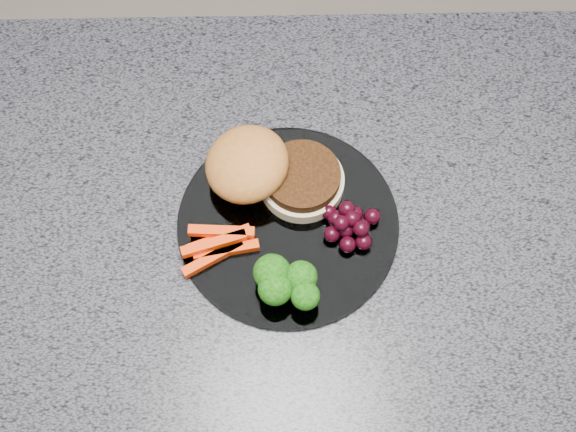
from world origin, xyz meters
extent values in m
plane|color=gray|center=(0.00, 0.00, 0.00)|extent=(4.00, 4.00, 0.00)
cube|color=#50351B|center=(0.00, 0.00, 0.43)|extent=(1.20, 0.60, 0.86)
cube|color=#474851|center=(0.00, 0.00, 0.88)|extent=(1.20, 0.60, 0.04)
cylinder|color=white|center=(-0.04, -0.01, 0.90)|extent=(0.26, 0.26, 0.01)
cylinder|color=beige|center=(-0.02, 0.04, 0.91)|extent=(0.11, 0.11, 0.02)
cylinder|color=#3A210B|center=(-0.02, 0.04, 0.93)|extent=(0.10, 0.10, 0.01)
ellipsoid|color=#A26328|center=(-0.09, 0.05, 0.93)|extent=(0.11, 0.11, 0.05)
cube|color=#EF3703|center=(-0.12, -0.03, 0.91)|extent=(0.08, 0.04, 0.01)
cube|color=#EF3703|center=(-0.11, -0.04, 0.91)|extent=(0.08, 0.02, 0.01)
cube|color=#EF3703|center=(-0.13, -0.05, 0.91)|extent=(0.07, 0.05, 0.01)
cube|color=#EF3703|center=(-0.12, -0.02, 0.92)|extent=(0.08, 0.02, 0.01)
cube|color=#EF3703|center=(-0.13, -0.04, 0.92)|extent=(0.08, 0.03, 0.01)
cylinder|color=#5B812F|center=(-0.06, -0.08, 0.91)|extent=(0.01, 0.01, 0.02)
ellipsoid|color=#103E08|center=(-0.06, -0.08, 0.94)|extent=(0.04, 0.04, 0.04)
cylinder|color=#5B812F|center=(-0.03, -0.09, 0.91)|extent=(0.01, 0.01, 0.02)
ellipsoid|color=#103E08|center=(-0.03, -0.09, 0.94)|extent=(0.04, 0.04, 0.03)
cylinder|color=#5B812F|center=(-0.06, -0.10, 0.91)|extent=(0.01, 0.01, 0.02)
ellipsoid|color=#103E08|center=(-0.06, -0.10, 0.94)|extent=(0.04, 0.04, 0.03)
cylinder|color=#5B812F|center=(-0.02, -0.11, 0.91)|extent=(0.01, 0.01, 0.02)
ellipsoid|color=#103E08|center=(-0.02, -0.11, 0.93)|extent=(0.03, 0.03, 0.03)
sphere|color=black|center=(0.03, -0.02, 0.92)|extent=(0.02, 0.02, 0.02)
sphere|color=black|center=(0.04, -0.02, 0.92)|extent=(0.02, 0.02, 0.02)
sphere|color=black|center=(0.04, 0.00, 0.92)|extent=(0.02, 0.02, 0.02)
sphere|color=black|center=(0.02, -0.01, 0.92)|extent=(0.02, 0.02, 0.02)
sphere|color=black|center=(0.01, -0.03, 0.92)|extent=(0.02, 0.02, 0.02)
sphere|color=black|center=(0.03, -0.04, 0.92)|extent=(0.02, 0.02, 0.02)
sphere|color=black|center=(0.05, -0.04, 0.92)|extent=(0.02, 0.02, 0.02)
sphere|color=black|center=(0.06, -0.01, 0.92)|extent=(0.02, 0.02, 0.02)
sphere|color=black|center=(0.01, 0.00, 0.92)|extent=(0.02, 0.02, 0.02)
sphere|color=black|center=(0.03, -0.01, 0.93)|extent=(0.02, 0.02, 0.02)
sphere|color=black|center=(0.02, -0.02, 0.93)|extent=(0.02, 0.02, 0.02)
sphere|color=black|center=(0.04, -0.03, 0.93)|extent=(0.02, 0.02, 0.02)
sphere|color=black|center=(0.03, 0.00, 0.93)|extent=(0.02, 0.02, 0.02)
camera|label=1|loc=(-0.05, -0.39, 1.76)|focal=50.00mm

